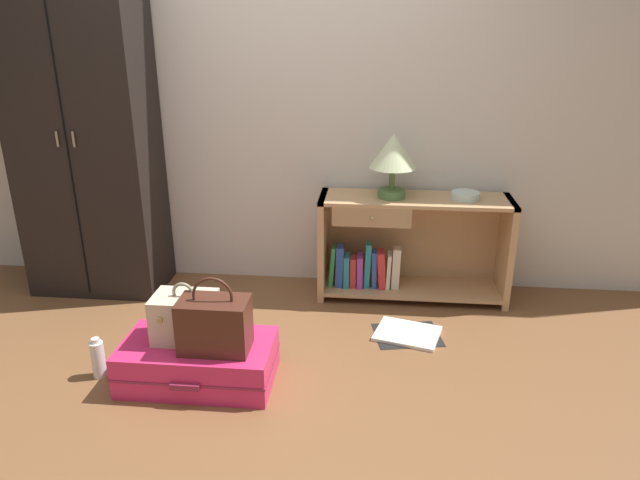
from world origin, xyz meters
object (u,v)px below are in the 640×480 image
object	(u,v)px
handbag	(215,324)
train_case	(185,317)
suitcase_large	(199,361)
bottle	(98,359)
table_lamp	(393,154)
wardrobe	(85,132)
open_book_on_floor	(407,334)
bowl	(465,196)
bookshelf	(404,247)

from	to	relation	value
handbag	train_case	bearing A→B (deg)	154.16
suitcase_large	bottle	world-z (taller)	bottle
table_lamp	handbag	xyz separation A→B (m)	(-0.83, -1.11, -0.59)
wardrobe	open_book_on_floor	size ratio (longest dim) A/B	4.99
bottle	suitcase_large	bearing A→B (deg)	1.91
table_lamp	bottle	bearing A→B (deg)	-143.37
bowl	bookshelf	bearing A→B (deg)	176.78
bookshelf	handbag	size ratio (longest dim) A/B	3.17
bookshelf	train_case	xyz separation A→B (m)	(-1.10, -1.05, 0.00)
bottle	open_book_on_floor	size ratio (longest dim) A/B	0.52
bowl	train_case	size ratio (longest dim) A/B	0.57
wardrobe	handbag	size ratio (longest dim) A/B	5.54
table_lamp	bottle	distance (m)	1.99
bookshelf	open_book_on_floor	size ratio (longest dim) A/B	2.85
table_lamp	train_case	size ratio (longest dim) A/B	1.30
wardrobe	train_case	size ratio (longest dim) A/B	6.88
bowl	train_case	distance (m)	1.82
table_lamp	handbag	bearing A→B (deg)	-126.92
bookshelf	table_lamp	bearing A→B (deg)	-164.16
handbag	open_book_on_floor	world-z (taller)	handbag
bookshelf	bottle	bearing A→B (deg)	-144.43
table_lamp	train_case	bearing A→B (deg)	-134.38
bookshelf	open_book_on_floor	bearing A→B (deg)	-88.31
handbag	suitcase_large	bearing A→B (deg)	157.69
suitcase_large	table_lamp	bearing A→B (deg)	48.45
wardrobe	table_lamp	xyz separation A→B (m)	(1.91, 0.03, -0.11)
handbag	bookshelf	bearing A→B (deg)	50.73
table_lamp	open_book_on_floor	world-z (taller)	table_lamp
suitcase_large	bottle	size ratio (longest dim) A/B	3.44
wardrobe	bottle	distance (m)	1.48
train_case	open_book_on_floor	bearing A→B (deg)	24.59
bowl	suitcase_large	size ratio (longest dim) A/B	0.23
open_book_on_floor	wardrobe	bearing A→B (deg)	166.46
suitcase_large	train_case	size ratio (longest dim) A/B	2.47
table_lamp	open_book_on_floor	size ratio (longest dim) A/B	0.95
bowl	table_lamp	bearing A→B (deg)	-179.06
bowl	train_case	world-z (taller)	bowl
wardrobe	bottle	bearing A→B (deg)	-66.66
bookshelf	suitcase_large	size ratio (longest dim) A/B	1.59
suitcase_large	open_book_on_floor	size ratio (longest dim) A/B	1.80
suitcase_large	open_book_on_floor	world-z (taller)	suitcase_large
bowl	handbag	world-z (taller)	bowl
handbag	bottle	bearing A→B (deg)	177.43
bottle	open_book_on_floor	distance (m)	1.67
suitcase_large	bookshelf	bearing A→B (deg)	46.41
wardrobe	table_lamp	distance (m)	1.91
bowl	open_book_on_floor	world-z (taller)	bowl
train_case	bookshelf	bearing A→B (deg)	43.77
bookshelf	suitcase_large	distance (m)	1.52
bowl	suitcase_large	distance (m)	1.85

